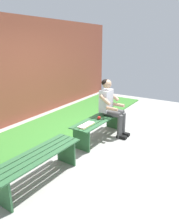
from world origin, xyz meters
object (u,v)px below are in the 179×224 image
object	(u,v)px
bench_far	(38,161)
apple	(99,118)
bench_near	(100,123)
person_seated	(111,105)
book_open	(86,125)

from	to	relation	value
bench_far	apple	xyz separation A→B (m)	(-1.79, 0.03, 0.16)
bench_near	bench_far	xyz separation A→B (m)	(1.87, 0.00, -0.00)
person_seated	apple	world-z (taller)	person_seated
bench_near	bench_far	distance (m)	1.87
person_seated	book_open	bearing A→B (deg)	-7.79
person_seated	apple	xyz separation A→B (m)	(0.41, -0.07, -0.20)
apple	bench_near	bearing A→B (deg)	-158.92
bench_near	bench_far	bearing A→B (deg)	0.00
bench_far	book_open	distance (m)	1.36
bench_far	person_seated	size ratio (longest dim) A/B	1.21
apple	book_open	bearing A→B (deg)	-5.77
book_open	bench_near	bearing A→B (deg)	-179.63
bench_near	apple	size ratio (longest dim) A/B	21.84
person_seated	book_open	world-z (taller)	person_seated
book_open	bench_far	bearing A→B (deg)	2.34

